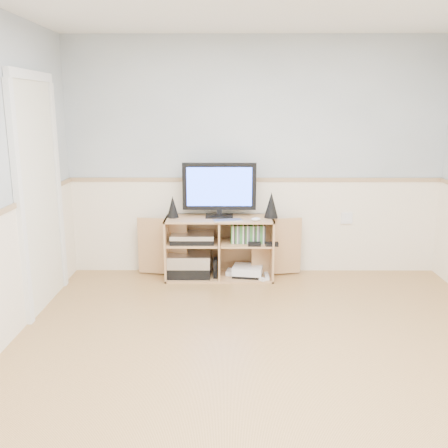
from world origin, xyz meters
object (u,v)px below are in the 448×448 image
at_px(monitor, 219,188).
at_px(media_cabinet, 219,246).
at_px(game_consoles, 247,271).
at_px(keyboard, 228,220).

bearing_deg(monitor, media_cabinet, 90.00).
xyz_separation_m(monitor, game_consoles, (0.29, -0.06, -0.89)).
bearing_deg(game_consoles, keyboard, -147.97).
bearing_deg(game_consoles, media_cabinet, 167.49).
height_order(keyboard, game_consoles, keyboard).
bearing_deg(media_cabinet, keyboard, -65.50).
bearing_deg(monitor, game_consoles, -11.78).
relative_size(monitor, keyboard, 2.62).
bearing_deg(keyboard, monitor, 101.29).
distance_m(keyboard, game_consoles, 0.63).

